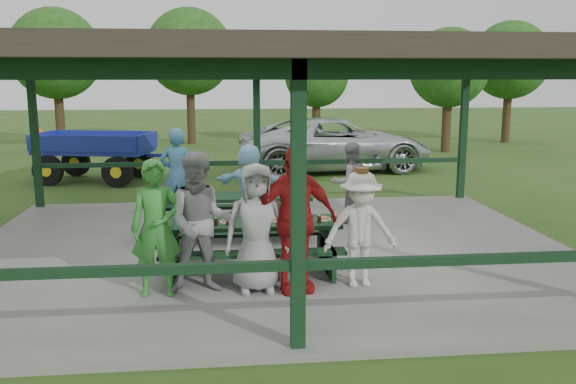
{
  "coord_description": "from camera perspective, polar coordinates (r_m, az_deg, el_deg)",
  "views": [
    {
      "loc": [
        -0.75,
        -9.84,
        2.94
      ],
      "look_at": [
        0.27,
        -0.3,
        1.1
      ],
      "focal_mm": 38.0,
      "sensor_mm": 36.0,
      "label": 1
    }
  ],
  "objects": [
    {
      "name": "tree_left",
      "position": [
        27.01,
        -9.23,
        12.79
      ],
      "size": [
        3.7,
        3.7,
        5.79
      ],
      "color": "#342115",
      "rests_on": "ground"
    },
    {
      "name": "spectator_lblue",
      "position": [
        11.66,
        -3.6,
        0.7
      ],
      "size": [
        1.54,
        0.9,
        1.58
      ],
      "primitive_type": "imported",
      "rotation": [
        0.0,
        0.0,
        2.82
      ],
      "color": "#9BD4F0",
      "rests_on": "concrete_slab"
    },
    {
      "name": "contestant_red",
      "position": [
        8.02,
        0.58,
        -2.52
      ],
      "size": [
        1.22,
        0.67,
        1.97
      ],
      "primitive_type": "imported",
      "rotation": [
        0.0,
        0.0,
        0.17
      ],
      "color": "maroon",
      "rests_on": "concrete_slab"
    },
    {
      "name": "tree_right",
      "position": [
        24.52,
        14.84,
        11.13
      ],
      "size": [
        3.04,
        3.04,
        4.75
      ],
      "color": "#342115",
      "rests_on": "ground"
    },
    {
      "name": "tree_far_left",
      "position": [
        26.14,
        -20.93,
        11.97
      ],
      "size": [
        3.56,
        3.56,
        5.56
      ],
      "color": "#342115",
      "rests_on": "ground"
    },
    {
      "name": "tree_far_right",
      "position": [
        28.83,
        20.08,
        11.48
      ],
      "size": [
        3.38,
        3.38,
        5.29
      ],
      "color": "#342115",
      "rests_on": "ground"
    },
    {
      "name": "picnic_table_near",
      "position": [
        8.96,
        -3.48,
        -4.48
      ],
      "size": [
        2.59,
        1.39,
        0.75
      ],
      "color": "black",
      "rests_on": "concrete_slab"
    },
    {
      "name": "contestant_grey_mid",
      "position": [
        8.06,
        -2.97,
        -3.37
      ],
      "size": [
        0.87,
        0.58,
        1.73
      ],
      "primitive_type": "imported",
      "rotation": [
        0.0,
        0.0,
        0.04
      ],
      "color": "#939396",
      "rests_on": "concrete_slab"
    },
    {
      "name": "contestant_green",
      "position": [
        8.07,
        -12.22,
        -3.34
      ],
      "size": [
        0.67,
        0.45,
        1.8
      ],
      "primitive_type": "imported",
      "rotation": [
        0.0,
        0.0,
        0.03
      ],
      "color": "#31872F",
      "rests_on": "concrete_slab"
    },
    {
      "name": "concrete_slab",
      "position": [
        10.28,
        -1.67,
        -5.49
      ],
      "size": [
        10.0,
        8.0,
        0.1
      ],
      "primitive_type": "cube",
      "color": "slate",
      "rests_on": "ground"
    },
    {
      "name": "tree_mid",
      "position": [
        26.85,
        2.69,
        10.82
      ],
      "size": [
        2.78,
        2.78,
        4.34
      ],
      "color": "#342115",
      "rests_on": "ground"
    },
    {
      "name": "contestant_grey_left",
      "position": [
        8.07,
        -8.12,
        -2.89
      ],
      "size": [
        0.96,
        0.78,
        1.88
      ],
      "primitive_type": "imported",
      "rotation": [
        0.0,
        0.0,
        0.07
      ],
      "color": "gray",
      "rests_on": "concrete_slab"
    },
    {
      "name": "contestant_white_fedora",
      "position": [
        8.33,
        6.78,
        -3.45
      ],
      "size": [
        1.05,
        0.63,
        1.64
      ],
      "rotation": [
        0.0,
        0.0,
        0.05
      ],
      "color": "beige",
      "rests_on": "concrete_slab"
    },
    {
      "name": "picnic_table_far",
      "position": [
        10.9,
        -5.37,
        -1.7
      ],
      "size": [
        2.84,
        1.39,
        0.75
      ],
      "color": "black",
      "rests_on": "concrete_slab"
    },
    {
      "name": "spectator_grey",
      "position": [
        11.9,
        5.78,
        0.87
      ],
      "size": [
        0.9,
        0.79,
        1.58
      ],
      "primitive_type": "imported",
      "rotation": [
        0.0,
        0.0,
        3.43
      ],
      "color": "gray",
      "rests_on": "concrete_slab"
    },
    {
      "name": "pickup_truck",
      "position": [
        19.12,
        4.49,
        4.48
      ],
      "size": [
        6.24,
        3.42,
        1.66
      ],
      "primitive_type": "imported",
      "rotation": [
        0.0,
        0.0,
        1.69
      ],
      "color": "silver",
      "rests_on": "ground"
    },
    {
      "name": "pavilion_structure",
      "position": [
        9.87,
        -1.77,
        12.17
      ],
      "size": [
        10.6,
        8.6,
        3.24
      ],
      "color": "black",
      "rests_on": "concrete_slab"
    },
    {
      "name": "spectator_blue",
      "position": [
        12.1,
        -10.33,
        1.58
      ],
      "size": [
        0.71,
        0.5,
        1.85
      ],
      "primitive_type": "imported",
      "rotation": [
        0.0,
        0.0,
        3.05
      ],
      "color": "teal",
      "rests_on": "concrete_slab"
    },
    {
      "name": "farm_trailer",
      "position": [
        17.92,
        -17.59,
        3.27
      ],
      "size": [
        4.26,
        2.43,
        1.48
      ],
      "rotation": [
        0.0,
        0.0,
        -0.23
      ],
      "color": "navy",
      "rests_on": "ground"
    },
    {
      "name": "table_setting",
      "position": [
        8.91,
        -2.47,
        -2.52
      ],
      "size": [
        2.29,
        0.45,
        0.1
      ],
      "color": "white",
      "rests_on": "picnic_table_near"
    },
    {
      "name": "ground",
      "position": [
        10.29,
        -1.66,
        -5.75
      ],
      "size": [
        90.0,
        90.0,
        0.0
      ],
      "primitive_type": "plane",
      "color": "#294F18",
      "rests_on": "ground"
    }
  ]
}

